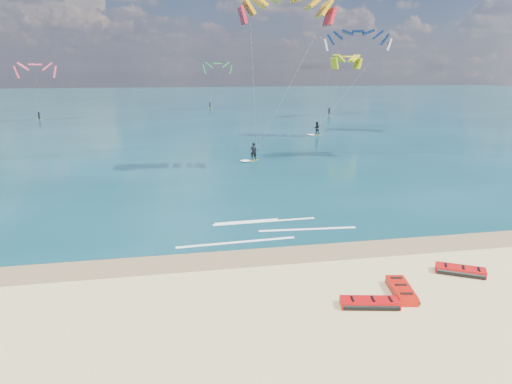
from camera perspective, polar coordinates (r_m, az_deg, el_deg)
ground at (r=58.72m, az=-6.45°, el=6.25°), size 320.00×320.00×0.00m
wet_sand_strip at (r=23.15m, az=0.45°, el=-8.05°), size 320.00×2.40×0.01m
sea at (r=122.27m, az=-8.73°, el=10.88°), size 320.00×200.00×0.04m
packed_kite_left at (r=19.24m, az=14.00°, el=-13.70°), size 2.65×1.49×0.37m
packed_kite_mid at (r=23.32m, az=24.15°, el=-9.30°), size 2.55×2.09×0.38m
packed_kite_right at (r=20.51m, az=17.66°, el=-12.07°), size 1.59×2.58×0.42m
kitesurfer_main at (r=42.15m, az=1.70°, el=14.31°), size 8.30×8.44×16.25m
kitesurfer_far at (r=62.61m, az=10.23°, el=13.98°), size 10.83×6.99×15.18m
shoreline_foam at (r=26.77m, az=1.11°, el=-4.63°), size 10.54×3.83×0.01m
distant_kites at (r=89.77m, az=-5.44°, el=12.69°), size 59.88×23.36×11.04m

